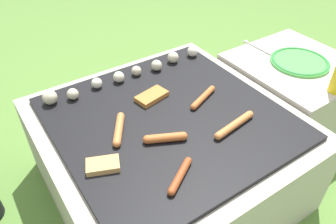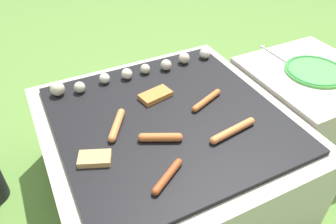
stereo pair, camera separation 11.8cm
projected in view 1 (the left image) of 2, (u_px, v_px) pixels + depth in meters
name	position (u px, v px, depth m)	size (l,w,h in m)	color
ground_plane	(168.00, 184.00, 1.44)	(14.00, 14.00, 0.00)	#567F38
grill	(168.00, 154.00, 1.32)	(0.89, 0.89, 0.39)	#B2AA9E
side_ledge	(288.00, 97.00, 1.62)	(0.51, 0.53, 0.39)	#B2AA9E
sausage_back_right	(203.00, 97.00, 1.27)	(0.16, 0.08, 0.02)	#B7602D
sausage_back_center	(119.00, 129.00, 1.12)	(0.10, 0.14, 0.03)	#C6753D
sausage_front_center	(180.00, 176.00, 0.96)	(0.13, 0.09, 0.02)	#93421E
sausage_front_left	(234.00, 125.00, 1.14)	(0.20, 0.05, 0.03)	#C6753D
sausage_front_right	(165.00, 138.00, 1.09)	(0.14, 0.08, 0.03)	#B7602D
bread_slice_right	(152.00, 96.00, 1.28)	(0.14, 0.09, 0.02)	#B27033
bread_slice_center	(103.00, 165.00, 1.00)	(0.12, 0.10, 0.02)	tan
mushroom_row	(126.00, 74.00, 1.38)	(0.73, 0.07, 0.06)	beige
plate_colorful	(300.00, 62.00, 1.49)	(0.26, 0.26, 0.02)	#4CB24C
fork_utensil	(258.00, 48.00, 1.60)	(0.02, 0.20, 0.01)	silver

